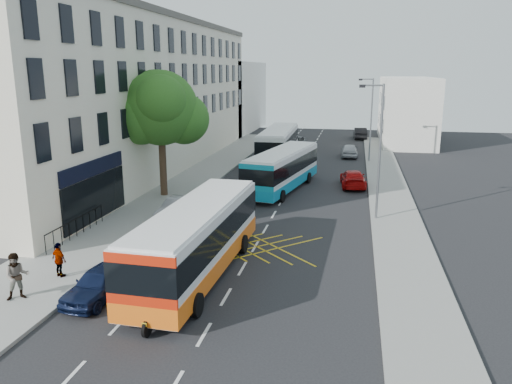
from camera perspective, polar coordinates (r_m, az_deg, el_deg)
The scene contains 22 objects.
ground at distance 20.60m, azimuth -3.45°, elevation -11.87°, with size 120.00×120.00×0.00m, color black.
pavement_left at distance 36.61m, azimuth -10.43°, elevation -0.41°, with size 5.00×70.00×0.15m, color gray.
pavement_right at distance 34.22m, azimuth 15.37°, elevation -1.68°, with size 3.00×70.00×0.15m, color gray.
terrace_main at distance 46.46m, azimuth -12.88°, elevation 10.80°, with size 8.30×45.00×13.50m.
terrace_far at distance 75.43m, azimuth -3.27°, elevation 10.80°, with size 8.00×20.00×10.00m, color silver.
building_right at distance 66.42m, azimuth 16.77°, elevation 8.98°, with size 6.00×18.00×8.00m, color silver.
street_tree at distance 35.60m, azimuth -10.91°, elevation 9.33°, with size 6.30×5.70×8.80m.
lamp_near at distance 30.28m, azimuth 13.81°, elevation 5.24°, with size 1.45×0.15×8.00m.
lamp_far at distance 50.15m, azimuth 12.93°, elevation 8.54°, with size 1.45×0.15×8.00m.
railings at distance 28.60m, azimuth -19.86°, elevation -3.71°, with size 0.08×5.60×1.14m, color black, non-canonical shape.
bus_near at distance 22.22m, azimuth -6.72°, elevation -5.35°, with size 3.10×11.34×3.17m.
bus_mid at distance 37.85m, azimuth 3.02°, elevation 2.62°, with size 4.46×11.03×3.02m.
bus_far at distance 49.52m, azimuth 2.59°, elevation 5.45°, with size 3.08×11.78×3.30m.
motorbike at distance 18.36m, azimuth -11.37°, elevation -12.45°, with size 0.68×2.11×1.88m.
parked_car_blue at distance 21.15m, azimuth -17.39°, elevation -9.86°, with size 1.55×3.85×1.31m, color black.
parked_car_silver at distance 30.85m, azimuth -8.91°, elevation -1.89°, with size 1.41×4.03×1.33m, color #999AA0.
red_hatchback at distance 39.67m, azimuth 11.03°, elevation 1.53°, with size 1.84×4.53×1.32m, color #A70707.
distant_car_grey at distance 59.84m, azimuth 4.76°, elevation 5.75°, with size 1.94×4.20×1.17m, color #45474D.
distant_car_silver at distance 53.31m, azimuth 10.63°, elevation 4.69°, with size 1.65×4.09×1.39m, color #AFB1B7.
distant_car_dark at distance 67.94m, azimuth 11.82°, elevation 6.60°, with size 1.57×4.50×1.48m, color black.
pedestrian_near at distance 21.77m, azimuth -25.65°, elevation -8.69°, with size 0.92×0.72×1.90m, color gray.
pedestrian_far at distance 23.35m, azimuth -21.57°, elevation -7.23°, with size 0.91×0.38×1.55m, color gray.
Camera 1 is at (4.80, -17.94, 8.92)m, focal length 35.00 mm.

